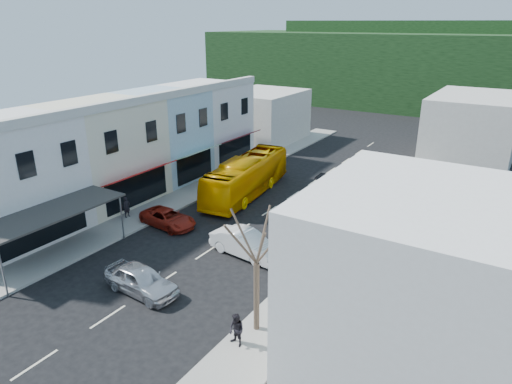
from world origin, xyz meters
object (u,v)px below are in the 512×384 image
direction_sign (288,243)px  traffic_signal (418,138)px  car_white (246,245)px  pedestrian_right (236,329)px  bus (247,177)px  street_tree (257,263)px  car_silver (141,281)px  car_red (168,217)px  pedestrian_left (127,206)px

direction_sign → traffic_signal: 28.94m
car_white → pedestrian_right: 8.73m
bus → traffic_signal: traffic_signal is taller
direction_sign → street_tree: bearing=-64.0°
car_silver → car_white: 6.99m
pedestrian_right → direction_sign: size_ratio=0.39×
car_red → street_tree: bearing=-114.7°
car_white → traffic_signal: 28.24m
bus → car_red: bearing=-105.9°
car_red → bus: bearing=-3.3°
car_white → direction_sign: bearing=-99.5°
pedestrian_left → pedestrian_right: size_ratio=1.00×
pedestrian_left → traffic_signal: traffic_signal is taller
bus → traffic_signal: bearing=56.1°
bus → car_white: size_ratio=2.64×
car_white → pedestrian_left: 10.59m
bus → car_silver: (3.34, -15.62, -0.85)m
pedestrian_right → street_tree: bearing=96.9°
car_red → direction_sign: size_ratio=1.04×
car_silver → direction_sign: 8.28m
bus → pedestrian_left: bus is taller
car_red → pedestrian_right: 14.15m
pedestrian_left → direction_sign: size_ratio=0.39×
car_white → pedestrian_right: bearing=-143.4°
bus → car_red: (-1.28, -8.40, -0.85)m
pedestrian_right → direction_sign: 6.73m
bus → car_silver: bearing=-85.1°
pedestrian_right → street_tree: 3.04m
pedestrian_right → street_tree: size_ratio=0.23×
car_white → pedestrian_right: pedestrian_right is taller
bus → car_red: bus is taller
car_white → pedestrian_left: (-10.59, 0.07, 0.30)m
direction_sign → traffic_signal: size_ratio=0.98×
street_tree → traffic_signal: 34.06m
car_silver → pedestrian_right: size_ratio=2.59×
car_silver → pedestrian_left: size_ratio=2.59×
car_white → car_red: (-7.12, 0.69, 0.00)m
direction_sign → street_tree: (1.08, -5.07, 1.45)m
direction_sign → pedestrian_left: bearing=-170.2°
car_red → direction_sign: 10.81m
car_red → pedestrian_right: size_ratio=2.71×
bus → pedestrian_right: bearing=-65.6°
bus → car_silver: 16.00m
pedestrian_left → street_tree: size_ratio=0.23×
pedestrian_right → traffic_signal: 35.53m
pedestrian_right → direction_sign: (-0.95, 6.55, 1.21)m
direction_sign → car_white: bearing=178.2°
car_white → car_red: 7.15m
bus → car_silver: size_ratio=2.64×
car_silver → street_tree: (7.03, 0.48, 2.96)m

